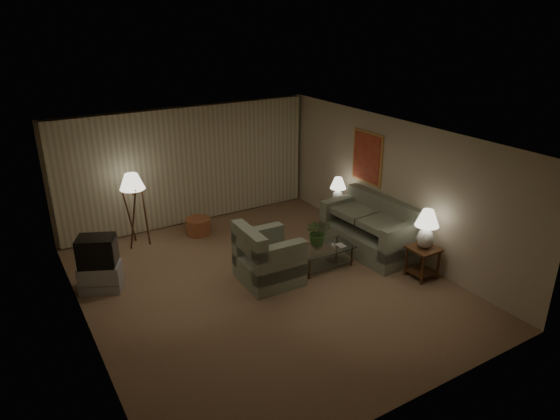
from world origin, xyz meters
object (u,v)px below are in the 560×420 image
Objects in this scene: side_table_far at (337,212)px; vase at (318,246)px; coffee_table at (324,254)px; table_lamp_far at (338,188)px; sofa at (368,231)px; floor_lamp at (135,209)px; tv_cabinet at (101,277)px; ottoman at (198,226)px; armchair at (269,259)px; side_table_near at (423,257)px; crt_tv at (97,251)px; table_lamp_near at (427,226)px.

side_table_far is 4.05× the size of vase.
table_lamp_far is at bearing 45.33° from coffee_table.
floor_lamp reaches higher than sofa.
ottoman is at bearing 54.50° from tv_cabinet.
armchair reaches higher than side_table_near.
side_table_far reaches higher than tv_cabinet.
sofa is at bearing -96.84° from table_lamp_far.
armchair is 3.00m from crt_tv.
tv_cabinet reaches higher than coffee_table.
tv_cabinet is 5.57× the size of vase.
sofa is 2.35m from armchair.
side_table_near is 2.66m from table_lamp_far.
coffee_table is 7.64× the size of vase.
table_lamp_near reaches higher than crt_tv.
armchair is at bearing -153.39° from side_table_far.
ottoman is (1.30, -0.14, -0.64)m from floor_lamp.
side_table_near is at bearing -54.57° from ottoman.
coffee_table is at bearing 5.89° from crt_tv.
ottoman is (-1.47, 2.70, -0.10)m from coffee_table.
floor_lamp is (-4.10, 1.48, 0.42)m from side_table_far.
crt_tv is at bearing 0.00° from tv_cabinet.
armchair is 1.84× the size of side_table_far.
side_table_far is 3.12m from ottoman.
vase is at bearing -137.72° from side_table_far.
side_table_far reaches higher than coffee_table.
table_lamp_near is 5.79m from floor_lamp.
table_lamp_far reaches higher than side_table_far.
tv_cabinet is (-5.20, 2.60, -0.79)m from table_lamp_near.
floor_lamp reaches higher than table_lamp_far.
sofa is 1.32× the size of floor_lamp.
side_table_near is 5.82m from crt_tv.
crt_tv reaches higher than side_table_near.
floor_lamp is (1.10, 1.49, 0.57)m from tv_cabinet.
crt_tv is at bearing -106.66° from sofa.
crt_tv is (-3.87, 1.35, 0.49)m from coffee_table.
crt_tv is (-5.20, -0.00, -0.20)m from table_lamp_far.
tv_cabinet is 0.51m from crt_tv.
floor_lamp is (1.10, 1.49, 0.06)m from crt_tv.
coffee_table is at bearing -87.94° from sofa.
side_table_near is 5.81m from floor_lamp.
crt_tv is at bearing 66.94° from armchair.
armchair is at bearing 0.31° from tv_cabinet.
vase reaches higher than coffee_table.
table_lamp_near is (0.00, -2.60, 0.64)m from side_table_far.
armchair is at bearing -153.39° from table_lamp_far.
armchair reaches higher than side_table_far.
sofa is 1.84× the size of coffee_table.
ottoman is at bearing 154.39° from side_table_far.
tv_cabinet is 2.75m from ottoman.
sofa is 1.88× the size of armchair.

